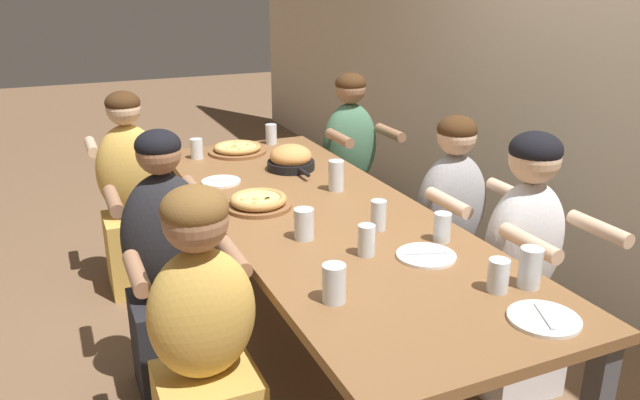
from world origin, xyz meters
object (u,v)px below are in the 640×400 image
empty_plate_b (426,256)px  empty_plate_c (221,182)px  diner_near_left (133,203)px  drinking_glass_g (378,217)px  drinking_glass_a (271,135)px  pizza_board_main (259,202)px  skillet_bowl (291,159)px  diner_near_center (170,279)px  drinking_glass_e (304,226)px  drinking_glass_d (530,270)px  drinking_glass_f (197,149)px  drinking_glass_h (498,276)px  drinking_glass_j (442,228)px  diner_near_midright (205,354)px  diner_far_center (449,239)px  diner_far_midright (521,277)px  diner_far_left (349,173)px  drinking_glass_b (366,242)px  drinking_glass_i (334,286)px  empty_plate_a (544,319)px  pizza_board_second (237,149)px  drinking_glass_c (336,178)px

empty_plate_b → empty_plate_c: bearing=-158.7°
diner_near_left → drinking_glass_g: bearing=-59.7°
empty_plate_c → drinking_glass_a: bearing=141.9°
pizza_board_main → empty_plate_b: bearing=28.1°
skillet_bowl → diner_near_center: bearing=-52.6°
diner_near_left → drinking_glass_e: bearing=-70.0°
skillet_bowl → drinking_glass_d: drinking_glass_d is taller
drinking_glass_f → drinking_glass_h: size_ratio=1.01×
drinking_glass_g → drinking_glass_j: drinking_glass_g is taller
pizza_board_main → diner_near_midright: bearing=-31.9°
diner_far_center → diner_far_midright: size_ratio=0.97×
diner_far_left → drinking_glass_g: bearing=68.0°
diner_near_left → diner_near_center: diner_near_center is taller
drinking_glass_b → diner_far_center: (-0.45, 0.71, -0.29)m
drinking_glass_i → diner_far_center: diner_far_center is taller
pizza_board_main → diner_near_left: diner_near_left is taller
empty_plate_c → diner_near_midright: (1.12, -0.38, -0.23)m
drinking_glass_j → diner_near_center: (-0.54, -0.97, -0.27)m
drinking_glass_b → drinking_glass_f: 1.57m
empty_plate_a → drinking_glass_a: size_ratio=1.79×
drinking_glass_e → diner_far_midright: 0.95m
pizza_board_second → empty_plate_c: 0.56m
diner_near_left → diner_far_left: bearing=-1.2°
drinking_glass_f → diner_far_left: size_ratio=0.10×
empty_plate_a → drinking_glass_e: bearing=-154.1°
drinking_glass_f → drinking_glass_g: size_ratio=0.91×
drinking_glass_d → drinking_glass_a: bearing=-176.1°
skillet_bowl → drinking_glass_b: skillet_bowl is taller
drinking_glass_h → diner_near_midright: diner_near_midright is taller
drinking_glass_d → empty_plate_c: bearing=-156.9°
diner_far_center → diner_near_left: diner_near_left is taller
diner_far_left → diner_near_center: diner_far_left is taller
drinking_glass_i → pizza_board_second: bearing=172.7°
drinking_glass_a → diner_far_center: (1.25, 0.47, -0.29)m
empty_plate_c → drinking_glass_j: bearing=29.1°
skillet_bowl → diner_near_midright: 1.46m
pizza_board_second → drinking_glass_g: size_ratio=2.68×
drinking_glass_f → drinking_glass_d: bearing=17.9°
empty_plate_a → drinking_glass_h: bearing=-178.0°
drinking_glass_c → diner_near_midright: size_ratio=0.13×
skillet_bowl → drinking_glass_g: 0.93m
empty_plate_b → diner_far_center: diner_far_center is taller
skillet_bowl → diner_near_midright: diner_near_midright is taller
empty_plate_b → diner_near_midright: diner_near_midright is taller
pizza_board_main → drinking_glass_e: 0.41m
drinking_glass_c → drinking_glass_d: drinking_glass_c is taller
drinking_glass_e → diner_near_left: diner_near_left is taller
drinking_glass_j → drinking_glass_d: bearing=6.1°
drinking_glass_h → diner_far_midright: (-0.36, 0.44, -0.26)m
drinking_glass_d → drinking_glass_j: 0.44m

